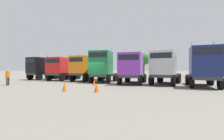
{
  "coord_description": "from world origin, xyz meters",
  "views": [
    {
      "loc": [
        10.68,
        -15.26,
        1.82
      ],
      "look_at": [
        0.71,
        3.29,
        1.57
      ],
      "focal_mm": 25.64,
      "sensor_mm": 36.0,
      "label": 1
    }
  ],
  "objects_px": {
    "semi_truck_navy": "(204,67)",
    "visitor_in_hivis": "(8,76)",
    "traffic_cone_near": "(96,87)",
    "traffic_cone_mid": "(94,83)",
    "semi_truck_green": "(102,66)",
    "semi_truck_silver": "(164,68)",
    "semi_truck_orange": "(84,68)",
    "semi_truck_black": "(40,68)",
    "traffic_cone_far": "(64,87)",
    "semi_truck_red": "(60,69)",
    "semi_truck_purple": "(132,68)"
  },
  "relations": [
    {
      "from": "semi_truck_green",
      "to": "semi_truck_silver",
      "type": "xyz_separation_m",
      "value": [
        7.37,
        0.88,
        -0.17
      ]
    },
    {
      "from": "semi_truck_black",
      "to": "semi_truck_navy",
      "type": "distance_m",
      "value": 22.54
    },
    {
      "from": "semi_truck_purple",
      "to": "traffic_cone_near",
      "type": "height_order",
      "value": "semi_truck_purple"
    },
    {
      "from": "semi_truck_orange",
      "to": "semi_truck_silver",
      "type": "xyz_separation_m",
      "value": [
        10.7,
        0.22,
        0.06
      ]
    },
    {
      "from": "traffic_cone_mid",
      "to": "traffic_cone_far",
      "type": "bearing_deg",
      "value": -85.63
    },
    {
      "from": "semi_truck_orange",
      "to": "semi_truck_green",
      "type": "relative_size",
      "value": 1.01
    },
    {
      "from": "semi_truck_purple",
      "to": "visitor_in_hivis",
      "type": "distance_m",
      "value": 13.23
    },
    {
      "from": "semi_truck_silver",
      "to": "traffic_cone_mid",
      "type": "bearing_deg",
      "value": -55.41
    },
    {
      "from": "semi_truck_green",
      "to": "traffic_cone_far",
      "type": "height_order",
      "value": "semi_truck_green"
    },
    {
      "from": "traffic_cone_mid",
      "to": "traffic_cone_far",
      "type": "xyz_separation_m",
      "value": [
        0.35,
        -4.57,
        0.06
      ]
    },
    {
      "from": "semi_truck_purple",
      "to": "traffic_cone_far",
      "type": "xyz_separation_m",
      "value": [
        -2.61,
        -7.71,
        -1.47
      ]
    },
    {
      "from": "visitor_in_hivis",
      "to": "traffic_cone_mid",
      "type": "xyz_separation_m",
      "value": [
        7.97,
        4.27,
        -0.68
      ]
    },
    {
      "from": "visitor_in_hivis",
      "to": "traffic_cone_near",
      "type": "bearing_deg",
      "value": -26.31
    },
    {
      "from": "visitor_in_hivis",
      "to": "traffic_cone_far",
      "type": "bearing_deg",
      "value": -31.0
    },
    {
      "from": "semi_truck_red",
      "to": "traffic_cone_far",
      "type": "distance_m",
      "value": 11.97
    },
    {
      "from": "traffic_cone_mid",
      "to": "semi_truck_navy",
      "type": "bearing_deg",
      "value": 18.49
    },
    {
      "from": "traffic_cone_near",
      "to": "traffic_cone_mid",
      "type": "xyz_separation_m",
      "value": [
        -2.82,
        3.77,
        -0.06
      ]
    },
    {
      "from": "traffic_cone_near",
      "to": "semi_truck_navy",
      "type": "bearing_deg",
      "value": 44.68
    },
    {
      "from": "semi_truck_orange",
      "to": "traffic_cone_near",
      "type": "xyz_separation_m",
      "value": [
        7.19,
        -7.72,
        -1.46
      ]
    },
    {
      "from": "traffic_cone_mid",
      "to": "traffic_cone_far",
      "type": "relative_size",
      "value": 0.83
    },
    {
      "from": "semi_truck_orange",
      "to": "semi_truck_silver",
      "type": "height_order",
      "value": "semi_truck_silver"
    },
    {
      "from": "semi_truck_red",
      "to": "semi_truck_navy",
      "type": "height_order",
      "value": "semi_truck_navy"
    },
    {
      "from": "semi_truck_purple",
      "to": "semi_truck_orange",
      "type": "bearing_deg",
      "value": -107.05
    },
    {
      "from": "semi_truck_black",
      "to": "traffic_cone_far",
      "type": "height_order",
      "value": "semi_truck_black"
    },
    {
      "from": "semi_truck_orange",
      "to": "traffic_cone_near",
      "type": "bearing_deg",
      "value": 40.64
    },
    {
      "from": "semi_truck_silver",
      "to": "semi_truck_navy",
      "type": "height_order",
      "value": "semi_truck_navy"
    },
    {
      "from": "semi_truck_green",
      "to": "visitor_in_hivis",
      "type": "xyz_separation_m",
      "value": [
        -6.94,
        -7.56,
        -1.07
      ]
    },
    {
      "from": "visitor_in_hivis",
      "to": "semi_truck_black",
      "type": "bearing_deg",
      "value": 92.49
    },
    {
      "from": "semi_truck_black",
      "to": "traffic_cone_mid",
      "type": "distance_m",
      "value": 13.0
    },
    {
      "from": "semi_truck_red",
      "to": "traffic_cone_near",
      "type": "xyz_separation_m",
      "value": [
        11.26,
        -7.21,
        -1.4
      ]
    },
    {
      "from": "semi_truck_black",
      "to": "traffic_cone_near",
      "type": "distance_m",
      "value": 16.9
    },
    {
      "from": "traffic_cone_mid",
      "to": "semi_truck_purple",
      "type": "bearing_deg",
      "value": 46.71
    },
    {
      "from": "semi_truck_navy",
      "to": "semi_truck_silver",
      "type": "bearing_deg",
      "value": -110.32
    },
    {
      "from": "semi_truck_orange",
      "to": "traffic_cone_far",
      "type": "xyz_separation_m",
      "value": [
        4.72,
        -8.51,
        -1.46
      ]
    },
    {
      "from": "traffic_cone_far",
      "to": "semi_truck_red",
      "type": "bearing_deg",
      "value": 137.67
    },
    {
      "from": "semi_truck_green",
      "to": "semi_truck_navy",
      "type": "distance_m",
      "value": 11.06
    },
    {
      "from": "semi_truck_red",
      "to": "semi_truck_silver",
      "type": "xyz_separation_m",
      "value": [
        14.78,
        0.73,
        0.12
      ]
    },
    {
      "from": "semi_truck_silver",
      "to": "semi_truck_navy",
      "type": "relative_size",
      "value": 1.0
    },
    {
      "from": "semi_truck_silver",
      "to": "semi_truck_red",
      "type": "bearing_deg",
      "value": -85.9
    },
    {
      "from": "semi_truck_black",
      "to": "semi_truck_navy",
      "type": "bearing_deg",
      "value": 91.69
    },
    {
      "from": "semi_truck_navy",
      "to": "visitor_in_hivis",
      "type": "xyz_separation_m",
      "value": [
        -18.0,
        -7.62,
        -0.97
      ]
    },
    {
      "from": "semi_truck_orange",
      "to": "visitor_in_hivis",
      "type": "distance_m",
      "value": 9.01
    },
    {
      "from": "visitor_in_hivis",
      "to": "semi_truck_purple",
      "type": "bearing_deg",
      "value": 5.21
    },
    {
      "from": "traffic_cone_far",
      "to": "semi_truck_black",
      "type": "bearing_deg",
      "value": 148.97
    },
    {
      "from": "semi_truck_silver",
      "to": "semi_truck_navy",
      "type": "distance_m",
      "value": 3.78
    },
    {
      "from": "traffic_cone_near",
      "to": "semi_truck_black",
      "type": "bearing_deg",
      "value": 155.65
    },
    {
      "from": "semi_truck_navy",
      "to": "traffic_cone_mid",
      "type": "xyz_separation_m",
      "value": [
        -10.03,
        -3.35,
        -1.66
      ]
    },
    {
      "from": "traffic_cone_mid",
      "to": "semi_truck_green",
      "type": "bearing_deg",
      "value": 107.39
    },
    {
      "from": "semi_truck_orange",
      "to": "traffic_cone_near",
      "type": "height_order",
      "value": "semi_truck_orange"
    },
    {
      "from": "semi_truck_navy",
      "to": "visitor_in_hivis",
      "type": "distance_m",
      "value": 19.57
    }
  ]
}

